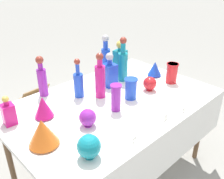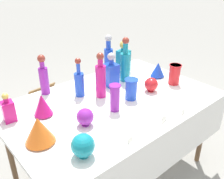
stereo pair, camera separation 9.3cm
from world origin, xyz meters
name	(u,v)px [view 1 (the left image)]	position (x,y,z in m)	size (l,w,h in m)	color
ground_plane	(112,171)	(0.00, 0.00, 0.00)	(40.00, 40.00, 0.00)	gray
display_table	(116,109)	(0.00, -0.04, 0.70)	(1.66, 1.07, 0.76)	white
tall_bottle_0	(100,79)	(-0.02, 0.12, 0.92)	(0.08, 0.08, 0.37)	#C61972
tall_bottle_1	(106,59)	(0.29, 0.39, 0.93)	(0.08, 0.08, 0.40)	blue
tall_bottle_2	(123,63)	(0.34, 0.21, 0.93)	(0.09, 0.09, 0.41)	teal
tall_bottle_3	(78,83)	(-0.14, 0.24, 0.88)	(0.08, 0.08, 0.33)	blue
tall_bottle_4	(42,78)	(-0.34, 0.46, 0.91)	(0.07, 0.07, 0.34)	purple
square_decanter_0	(8,113)	(-0.72, 0.25, 0.85)	(0.09, 0.09, 0.21)	#C61972
square_decanter_1	(120,58)	(0.47, 0.38, 0.90)	(0.12, 0.12, 0.32)	teal
square_decanter_2	(110,73)	(0.17, 0.21, 0.88)	(0.12, 0.12, 0.30)	blue
slender_vase_0	(131,88)	(0.14, -0.07, 0.85)	(0.11, 0.11, 0.17)	blue
slender_vase_1	(172,72)	(0.62, -0.13, 0.86)	(0.11, 0.11, 0.18)	red
slender_vase_2	(116,97)	(-0.08, -0.12, 0.87)	(0.08, 0.08, 0.21)	purple
fluted_vase_0	(43,132)	(-0.66, -0.10, 0.85)	(0.18, 0.18, 0.18)	orange
fluted_vase_1	(155,69)	(0.63, 0.07, 0.84)	(0.13, 0.13, 0.14)	blue
fluted_vase_2	(43,107)	(-0.51, 0.16, 0.85)	(0.13, 0.13, 0.16)	#C61972
round_bowl_0	(150,83)	(0.36, -0.09, 0.82)	(0.11, 0.11, 0.12)	red
round_bowl_1	(88,118)	(-0.35, -0.13, 0.83)	(0.12, 0.12, 0.12)	purple
round_bowl_2	(89,146)	(-0.53, -0.37, 0.84)	(0.14, 0.14, 0.14)	teal
price_tag_left	(184,110)	(0.26, -0.48, 0.78)	(0.05, 0.01, 0.04)	white
price_tag_center	(134,139)	(-0.25, -0.46, 0.78)	(0.05, 0.01, 0.03)	white
price_tag_right	(165,118)	(0.08, -0.45, 0.78)	(0.05, 0.01, 0.04)	white
cardboard_box_behind_left	(42,105)	(0.03, 1.31, 0.14)	(0.44, 0.33, 0.35)	tan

